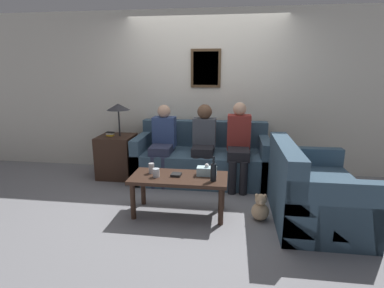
{
  "coord_description": "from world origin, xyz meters",
  "views": [
    {
      "loc": [
        0.44,
        -3.91,
        1.67
      ],
      "look_at": [
        -0.08,
        -0.09,
        0.72
      ],
      "focal_mm": 28.0,
      "sensor_mm": 36.0,
      "label": 1
    }
  ],
  "objects_px": {
    "teddy_bear": "(260,209)",
    "couch_side": "(311,193)",
    "couch_main": "(202,160)",
    "wine_bottle": "(213,172)",
    "person_middle": "(204,140)",
    "person_left": "(163,140)",
    "person_right": "(239,142)",
    "coffee_table": "(179,182)",
    "drinking_glass": "(156,173)"
  },
  "relations": [
    {
      "from": "person_right",
      "to": "teddy_bear",
      "type": "relative_size",
      "value": 3.85
    },
    {
      "from": "wine_bottle",
      "to": "person_middle",
      "type": "height_order",
      "value": "person_middle"
    },
    {
      "from": "person_middle",
      "to": "teddy_bear",
      "type": "xyz_separation_m",
      "value": [
        0.76,
        -1.11,
        -0.52
      ]
    },
    {
      "from": "person_right",
      "to": "wine_bottle",
      "type": "bearing_deg",
      "value": -104.56
    },
    {
      "from": "person_right",
      "to": "person_left",
      "type": "bearing_deg",
      "value": 178.44
    },
    {
      "from": "coffee_table",
      "to": "teddy_bear",
      "type": "xyz_separation_m",
      "value": [
        0.94,
        -0.03,
        -0.27
      ]
    },
    {
      "from": "wine_bottle",
      "to": "drinking_glass",
      "type": "height_order",
      "value": "wine_bottle"
    },
    {
      "from": "person_left",
      "to": "person_right",
      "type": "distance_m",
      "value": 1.13
    },
    {
      "from": "person_left",
      "to": "person_right",
      "type": "bearing_deg",
      "value": -1.56
    },
    {
      "from": "couch_main",
      "to": "person_right",
      "type": "bearing_deg",
      "value": -18.49
    },
    {
      "from": "couch_main",
      "to": "teddy_bear",
      "type": "relative_size",
      "value": 6.33
    },
    {
      "from": "couch_main",
      "to": "person_middle",
      "type": "bearing_deg",
      "value": -75.4
    },
    {
      "from": "couch_side",
      "to": "teddy_bear",
      "type": "bearing_deg",
      "value": 100.72
    },
    {
      "from": "wine_bottle",
      "to": "person_middle",
      "type": "bearing_deg",
      "value": 100.76
    },
    {
      "from": "couch_main",
      "to": "coffee_table",
      "type": "relative_size",
      "value": 1.78
    },
    {
      "from": "couch_side",
      "to": "person_right",
      "type": "height_order",
      "value": "person_right"
    },
    {
      "from": "person_left",
      "to": "person_middle",
      "type": "relative_size",
      "value": 0.99
    },
    {
      "from": "person_right",
      "to": "person_middle",
      "type": "bearing_deg",
      "value": 173.58
    },
    {
      "from": "drinking_glass",
      "to": "person_middle",
      "type": "xyz_separation_m",
      "value": [
        0.44,
        1.14,
        0.14
      ]
    },
    {
      "from": "drinking_glass",
      "to": "person_left",
      "type": "xyz_separation_m",
      "value": [
        -0.18,
        1.11,
        0.12
      ]
    },
    {
      "from": "coffee_table",
      "to": "teddy_bear",
      "type": "relative_size",
      "value": 3.55
    },
    {
      "from": "couch_main",
      "to": "teddy_bear",
      "type": "height_order",
      "value": "couch_main"
    },
    {
      "from": "teddy_bear",
      "to": "coffee_table",
      "type": "bearing_deg",
      "value": 178.15
    },
    {
      "from": "person_middle",
      "to": "drinking_glass",
      "type": "bearing_deg",
      "value": -111.08
    },
    {
      "from": "drinking_glass",
      "to": "person_left",
      "type": "bearing_deg",
      "value": 99.12
    },
    {
      "from": "couch_side",
      "to": "person_middle",
      "type": "relative_size",
      "value": 1.14
    },
    {
      "from": "wine_bottle",
      "to": "teddy_bear",
      "type": "relative_size",
      "value": 0.9
    },
    {
      "from": "wine_bottle",
      "to": "person_left",
      "type": "xyz_separation_m",
      "value": [
        -0.84,
        1.15,
        0.06
      ]
    },
    {
      "from": "wine_bottle",
      "to": "person_right",
      "type": "xyz_separation_m",
      "value": [
        0.29,
        1.12,
        0.08
      ]
    },
    {
      "from": "couch_side",
      "to": "wine_bottle",
      "type": "height_order",
      "value": "couch_side"
    },
    {
      "from": "coffee_table",
      "to": "wine_bottle",
      "type": "distance_m",
      "value": 0.45
    },
    {
      "from": "person_right",
      "to": "couch_side",
      "type": "bearing_deg",
      "value": -49.26
    },
    {
      "from": "person_left",
      "to": "coffee_table",
      "type": "bearing_deg",
      "value": -67.61
    },
    {
      "from": "couch_main",
      "to": "wine_bottle",
      "type": "distance_m",
      "value": 1.36
    },
    {
      "from": "couch_main",
      "to": "coffee_table",
      "type": "distance_m",
      "value": 1.22
    },
    {
      "from": "drinking_glass",
      "to": "person_right",
      "type": "distance_m",
      "value": 1.45
    },
    {
      "from": "teddy_bear",
      "to": "person_right",
      "type": "bearing_deg",
      "value": 103.16
    },
    {
      "from": "drinking_glass",
      "to": "person_left",
      "type": "distance_m",
      "value": 1.13
    },
    {
      "from": "teddy_bear",
      "to": "couch_side",
      "type": "bearing_deg",
      "value": 10.72
    },
    {
      "from": "couch_side",
      "to": "wine_bottle",
      "type": "xyz_separation_m",
      "value": [
        -1.11,
        -0.17,
        0.27
      ]
    },
    {
      "from": "couch_main",
      "to": "person_middle",
      "type": "distance_m",
      "value": 0.37
    },
    {
      "from": "couch_main",
      "to": "person_right",
      "type": "xyz_separation_m",
      "value": [
        0.55,
        -0.18,
        0.35
      ]
    },
    {
      "from": "couch_side",
      "to": "coffee_table",
      "type": "bearing_deg",
      "value": 92.92
    },
    {
      "from": "couch_side",
      "to": "person_left",
      "type": "xyz_separation_m",
      "value": [
        -1.95,
        0.98,
        0.33
      ]
    },
    {
      "from": "couch_side",
      "to": "person_left",
      "type": "relative_size",
      "value": 1.16
    },
    {
      "from": "couch_side",
      "to": "person_middle",
      "type": "xyz_separation_m",
      "value": [
        -1.33,
        1.01,
        0.35
      ]
    },
    {
      "from": "coffee_table",
      "to": "wine_bottle",
      "type": "relative_size",
      "value": 3.96
    },
    {
      "from": "coffee_table",
      "to": "person_left",
      "type": "distance_m",
      "value": 1.17
    },
    {
      "from": "couch_main",
      "to": "wine_bottle",
      "type": "bearing_deg",
      "value": -78.86
    },
    {
      "from": "coffee_table",
      "to": "drinking_glass",
      "type": "distance_m",
      "value": 0.29
    }
  ]
}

